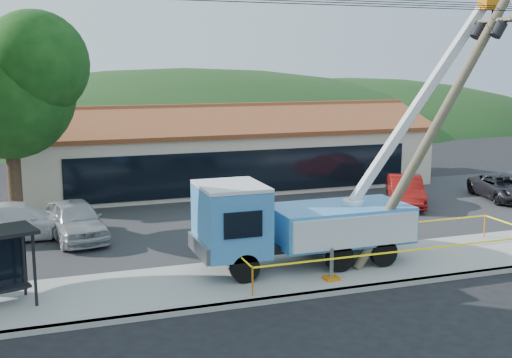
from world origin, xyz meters
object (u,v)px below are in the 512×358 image
object	(u,v)px
car_red	(405,207)
leaning_pole	(439,120)
car_dark	(502,201)
car_white	(20,242)
car_silver	(77,242)
utility_truck	(299,219)

from	to	relation	value
car_red	leaning_pole	bearing A→B (deg)	-90.72
car_dark	car_white	bearing A→B (deg)	-168.25
car_silver	car_white	distance (m)	2.21
car_red	car_white	distance (m)	17.55
utility_truck	leaning_pole	world-z (taller)	utility_truck
car_silver	car_white	world-z (taller)	car_silver
utility_truck	car_red	distance (m)	11.24
leaning_pole	car_white	size ratio (longest dim) A/B	1.80
leaning_pole	utility_truck	bearing A→B (deg)	167.44
car_silver	car_dark	xyz separation A→B (m)	(20.82, 0.53, 0.00)
car_dark	car_silver	bearing A→B (deg)	-166.31
leaning_pole	car_silver	bearing A→B (deg)	148.41
car_dark	car_red	bearing A→B (deg)	-172.94
car_silver	leaning_pole	bearing A→B (deg)	-40.68
utility_truck	car_red	bearing A→B (deg)	39.29
car_dark	utility_truck	bearing A→B (deg)	-142.64
car_white	car_dark	size ratio (longest dim) A/B	1.13
utility_truck	car_silver	xyz separation A→B (m)	(-6.86, 6.02, -1.74)
leaning_pole	car_dark	bearing A→B (deg)	38.95
leaning_pole	car_white	distance (m)	16.40
car_red	car_white	size ratio (longest dim) A/B	0.87
car_silver	car_white	size ratio (longest dim) A/B	0.90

